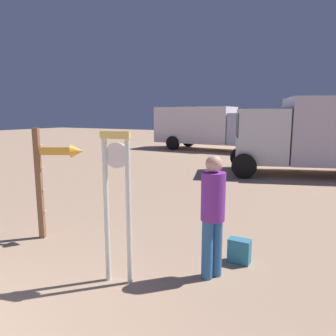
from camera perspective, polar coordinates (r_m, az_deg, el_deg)
standing_clock at (r=4.33m, az=-9.16°, el=-4.67°), size 0.41×0.18×2.11m
arrow_sign at (r=6.18m, az=-19.77°, el=-0.12°), size 0.88×0.57×2.08m
person_near_clock at (r=4.51m, az=8.07°, el=-7.63°), size 0.34×0.34×1.77m
backpack at (r=5.30m, az=12.73°, el=-14.36°), size 0.34×0.23×0.39m
box_truck_near at (r=13.54m, az=26.84°, el=5.66°), size 7.14×4.51×2.95m
box_truck_far at (r=21.17m, az=6.81°, el=7.51°), size 7.18×2.77×2.79m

